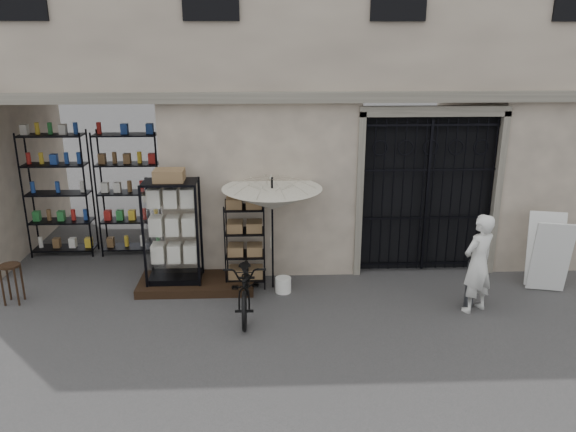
{
  "coord_description": "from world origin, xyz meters",
  "views": [
    {
      "loc": [
        -1.18,
        -7.53,
        4.23
      ],
      "look_at": [
        -0.8,
        1.4,
        1.35
      ],
      "focal_mm": 35.0,
      "sensor_mm": 36.0,
      "label": 1
    }
  ],
  "objects_px": {
    "wire_rack": "(245,245)",
    "white_bucket": "(283,285)",
    "easel_sign": "(548,253)",
    "display_cabinet": "(173,237)",
    "market_umbrella": "(272,193)",
    "shopkeeper": "(473,310)",
    "steel_bollard": "(470,284)",
    "bicycle": "(247,311)",
    "wooden_stool": "(12,283)"
  },
  "relations": [
    {
      "from": "shopkeeper",
      "to": "market_umbrella",
      "type": "bearing_deg",
      "value": -46.69
    },
    {
      "from": "wire_rack",
      "to": "market_umbrella",
      "type": "bearing_deg",
      "value": -28.37
    },
    {
      "from": "white_bucket",
      "to": "steel_bollard",
      "type": "distance_m",
      "value": 3.1
    },
    {
      "from": "wire_rack",
      "to": "market_umbrella",
      "type": "distance_m",
      "value": 1.1
    },
    {
      "from": "market_umbrella",
      "to": "steel_bollard",
      "type": "distance_m",
      "value": 3.56
    },
    {
      "from": "wire_rack",
      "to": "market_umbrella",
      "type": "relative_size",
      "value": 0.64
    },
    {
      "from": "wire_rack",
      "to": "steel_bollard",
      "type": "height_order",
      "value": "wire_rack"
    },
    {
      "from": "wire_rack",
      "to": "white_bucket",
      "type": "relative_size",
      "value": 5.56
    },
    {
      "from": "wire_rack",
      "to": "bicycle",
      "type": "xyz_separation_m",
      "value": [
        0.04,
        -1.03,
        -0.75
      ]
    },
    {
      "from": "white_bucket",
      "to": "easel_sign",
      "type": "xyz_separation_m",
      "value": [
        4.55,
        -0.08,
        0.54
      ]
    },
    {
      "from": "steel_bollard",
      "to": "white_bucket",
      "type": "bearing_deg",
      "value": 167.47
    },
    {
      "from": "market_umbrella",
      "to": "easel_sign",
      "type": "xyz_separation_m",
      "value": [
        4.73,
        -0.28,
        -1.05
      ]
    },
    {
      "from": "steel_bollard",
      "to": "easel_sign",
      "type": "xyz_separation_m",
      "value": [
        1.54,
        0.59,
        0.27
      ]
    },
    {
      "from": "wire_rack",
      "to": "easel_sign",
      "type": "xyz_separation_m",
      "value": [
        5.2,
        -0.42,
        -0.07
      ]
    },
    {
      "from": "wire_rack",
      "to": "wooden_stool",
      "type": "distance_m",
      "value": 3.88
    },
    {
      "from": "display_cabinet",
      "to": "wire_rack",
      "type": "bearing_deg",
      "value": 0.93
    },
    {
      "from": "easel_sign",
      "to": "wire_rack",
      "type": "bearing_deg",
      "value": -170.65
    },
    {
      "from": "easel_sign",
      "to": "market_umbrella",
      "type": "bearing_deg",
      "value": -169.38
    },
    {
      "from": "display_cabinet",
      "to": "steel_bollard",
      "type": "distance_m",
      "value": 5.0
    },
    {
      "from": "wooden_stool",
      "to": "market_umbrella",
      "type": "bearing_deg",
      "value": 5.51
    },
    {
      "from": "white_bucket",
      "to": "steel_bollard",
      "type": "xyz_separation_m",
      "value": [
        3.01,
        -0.67,
        0.27
      ]
    },
    {
      "from": "market_umbrella",
      "to": "easel_sign",
      "type": "bearing_deg",
      "value": -3.33
    },
    {
      "from": "display_cabinet",
      "to": "shopkeeper",
      "type": "bearing_deg",
      "value": -15.52
    },
    {
      "from": "market_umbrella",
      "to": "steel_bollard",
      "type": "xyz_separation_m",
      "value": [
        3.19,
        -0.87,
        -1.32
      ]
    },
    {
      "from": "white_bucket",
      "to": "display_cabinet",
      "type": "bearing_deg",
      "value": 172.35
    },
    {
      "from": "wire_rack",
      "to": "white_bucket",
      "type": "distance_m",
      "value": 0.96
    },
    {
      "from": "white_bucket",
      "to": "shopkeeper",
      "type": "bearing_deg",
      "value": -14.83
    },
    {
      "from": "market_umbrella",
      "to": "shopkeeper",
      "type": "height_order",
      "value": "market_umbrella"
    },
    {
      "from": "steel_bollard",
      "to": "shopkeeper",
      "type": "distance_m",
      "value": 0.42
    },
    {
      "from": "market_umbrella",
      "to": "shopkeeper",
      "type": "bearing_deg",
      "value": -17.36
    },
    {
      "from": "wire_rack",
      "to": "white_bucket",
      "type": "bearing_deg",
      "value": -39.42
    },
    {
      "from": "wire_rack",
      "to": "shopkeeper",
      "type": "distance_m",
      "value": 3.94
    },
    {
      "from": "wire_rack",
      "to": "steel_bollard",
      "type": "distance_m",
      "value": 3.82
    },
    {
      "from": "wooden_stool",
      "to": "easel_sign",
      "type": "bearing_deg",
      "value": 0.88
    },
    {
      "from": "display_cabinet",
      "to": "easel_sign",
      "type": "height_order",
      "value": "display_cabinet"
    },
    {
      "from": "display_cabinet",
      "to": "bicycle",
      "type": "distance_m",
      "value": 1.83
    },
    {
      "from": "display_cabinet",
      "to": "market_umbrella",
      "type": "distance_m",
      "value": 1.87
    },
    {
      "from": "wire_rack",
      "to": "easel_sign",
      "type": "distance_m",
      "value": 5.22
    },
    {
      "from": "market_umbrella",
      "to": "white_bucket",
      "type": "distance_m",
      "value": 1.61
    },
    {
      "from": "shopkeeper",
      "to": "white_bucket",
      "type": "bearing_deg",
      "value": -44.16
    },
    {
      "from": "wire_rack",
      "to": "steel_bollard",
      "type": "xyz_separation_m",
      "value": [
        3.66,
        -1.01,
        -0.35
      ]
    },
    {
      "from": "wire_rack",
      "to": "easel_sign",
      "type": "height_order",
      "value": "wire_rack"
    },
    {
      "from": "white_bucket",
      "to": "bicycle",
      "type": "relative_size",
      "value": 0.15
    },
    {
      "from": "market_umbrella",
      "to": "steel_bollard",
      "type": "height_order",
      "value": "market_umbrella"
    },
    {
      "from": "wire_rack",
      "to": "bicycle",
      "type": "relative_size",
      "value": 0.84
    },
    {
      "from": "steel_bollard",
      "to": "bicycle",
      "type": "bearing_deg",
      "value": -179.79
    },
    {
      "from": "market_umbrella",
      "to": "shopkeeper",
      "type": "distance_m",
      "value": 3.79
    },
    {
      "from": "market_umbrella",
      "to": "bicycle",
      "type": "distance_m",
      "value": 1.98
    },
    {
      "from": "white_bucket",
      "to": "steel_bollard",
      "type": "bearing_deg",
      "value": -12.53
    },
    {
      "from": "market_umbrella",
      "to": "wooden_stool",
      "type": "xyz_separation_m",
      "value": [
        -4.3,
        -0.41,
        -1.37
      ]
    }
  ]
}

